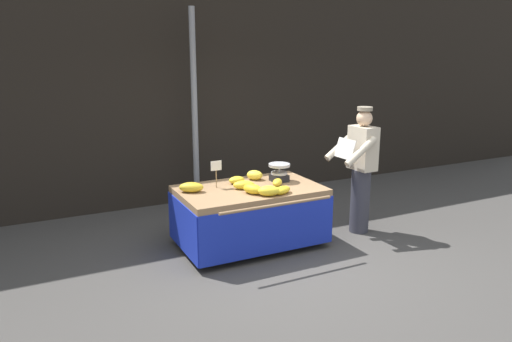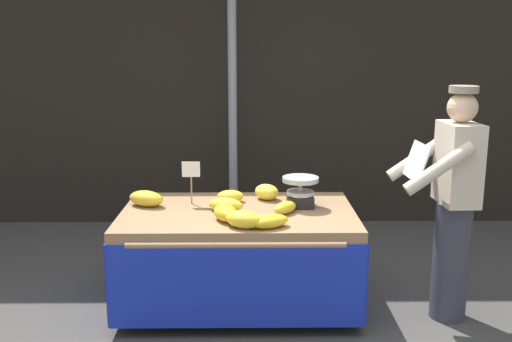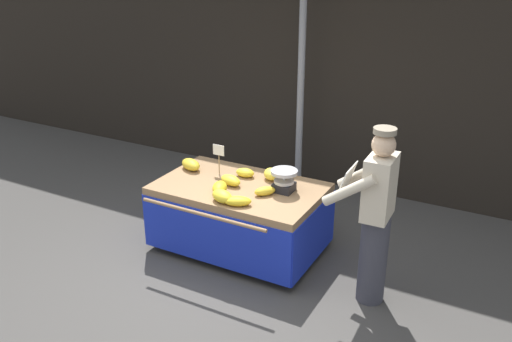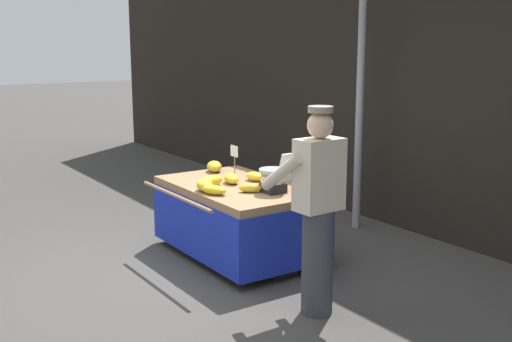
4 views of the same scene
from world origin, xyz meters
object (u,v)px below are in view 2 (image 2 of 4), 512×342
weighing_scale (300,192)px  banana_bunch_7 (270,221)px  banana_bunch_6 (285,208)px  price_sign (191,173)px  banana_bunch_1 (230,196)px  banana_bunch_3 (226,213)px  banana_bunch_4 (226,205)px  street_pole (232,91)px  banana_bunch_5 (267,192)px  vendor_person (453,204)px  banana_cart (238,236)px  banana_bunch_2 (146,198)px  banana_bunch_0 (244,219)px

weighing_scale → banana_bunch_7: bearing=-115.8°
banana_bunch_6 → weighing_scale: bearing=55.1°
price_sign → banana_bunch_1: price_sign is taller
banana_bunch_3 → banana_bunch_4: size_ratio=0.99×
banana_bunch_1 → weighing_scale: bearing=-14.5°
street_pole → banana_bunch_6: street_pole is taller
banana_bunch_7 → price_sign: bearing=134.5°
banana_bunch_6 → banana_bunch_3: bearing=-157.8°
street_pole → banana_bunch_4: street_pole is taller
banana_bunch_5 → weighing_scale: bearing=-40.1°
vendor_person → banana_bunch_4: bearing=173.1°
banana_cart → banana_bunch_2: 0.77m
banana_bunch_5 → banana_bunch_6: banana_bunch_5 is taller
banana_bunch_6 → banana_bunch_7: (-0.12, -0.34, 0.00)m
banana_bunch_2 → banana_bunch_4: banana_bunch_2 is taller
street_pole → banana_bunch_0: bearing=-86.4°
banana_bunch_1 → banana_bunch_7: banana_bunch_1 is taller
banana_bunch_2 → banana_bunch_3: bearing=-31.7°
banana_bunch_1 → vendor_person: (1.61, -0.47, 0.06)m
banana_cart → banana_bunch_4: banana_bunch_4 is taller
street_pole → banana_bunch_7: (0.31, -2.16, -0.72)m
weighing_scale → banana_bunch_4: 0.59m
vendor_person → banana_bunch_2: bearing=171.1°
banana_cart → banana_bunch_2: (-0.71, 0.13, 0.26)m
price_sign → banana_bunch_5: 0.64m
banana_bunch_3 → banana_bunch_6: bearing=22.2°
weighing_scale → vendor_person: bearing=-17.0°
banana_cart → banana_bunch_1: bearing=105.3°
banana_bunch_2 → banana_bunch_4: bearing=-14.2°
price_sign → banana_bunch_1: 0.37m
banana_bunch_1 → street_pole: bearing=90.8°
banana_bunch_1 → banana_bunch_2: size_ratio=0.72×
weighing_scale → banana_bunch_4: size_ratio=1.06×
weighing_scale → banana_bunch_0: (-0.43, -0.52, -0.06)m
banana_cart → price_sign: (-0.37, 0.18, 0.45)m
price_sign → weighing_scale: bearing=-5.6°
price_sign → banana_bunch_3: bearing=-57.2°
banana_bunch_3 → street_pole: bearing=90.1°
banana_bunch_3 → banana_bunch_7: (0.31, -0.16, -0.01)m
banana_bunch_4 → banana_bunch_6: 0.45m
weighing_scale → price_sign: price_sign is taller
price_sign → banana_bunch_4: size_ratio=1.28×
street_pole → banana_bunch_3: (0.00, -2.00, -0.70)m
banana_bunch_7 → banana_bunch_6: bearing=69.9°
street_pole → banana_cart: (0.09, -1.74, -0.96)m
banana_bunch_7 → vendor_person: vendor_person is taller
banana_bunch_0 → banana_bunch_1: 0.67m
street_pole → banana_cart: street_pole is taller
price_sign → vendor_person: (1.91, -0.41, -0.14)m
weighing_scale → banana_bunch_0: 0.68m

